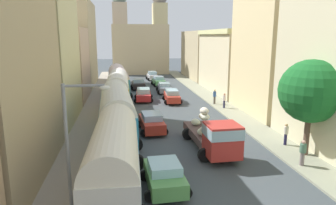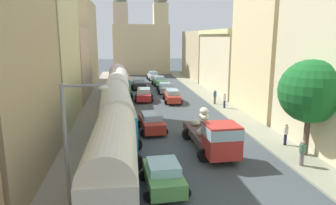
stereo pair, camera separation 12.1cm
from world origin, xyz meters
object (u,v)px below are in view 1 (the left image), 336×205
Objects in this scene: cargo_truck_0 at (214,135)px; pedestrian_2 at (303,152)px; car_3 at (152,76)px; pedestrian_4 at (215,96)px; car_0 at (172,96)px; pedestrian_0 at (286,133)px; car_6 at (143,95)px; streetlamp_near at (74,139)px; car_1 at (164,88)px; parked_bus_1 at (117,111)px; car_5 at (152,122)px; parked_bus_3 at (118,80)px; car_4 at (164,175)px; car_2 at (159,81)px; car_7 at (138,84)px; parked_bus_2 at (118,90)px; pedestrian_1 at (224,100)px; parked_bus_0 at (114,155)px.

cargo_truck_0 reaches higher than pedestrian_2.
pedestrian_4 is at bearing -76.91° from car_3.
pedestrian_0 is at bearing -70.97° from car_0.
car_6 is 0.74× the size of streetlamp_near.
car_1 is at bearing 103.78° from pedestrian_0.
car_5 is at bearing 26.65° from parked_bus_1.
parked_bus_3 is at bearing 99.81° from car_5.
car_4 is 10.84m from pedestrian_0.
car_2 is 12.20m from car_6.
car_7 is at bearing -108.00° from car_3.
car_4 is at bearing -81.88° from parked_bus_2.
streetlamp_near is at bearing -155.17° from car_4.
pedestrian_4 reaches higher than pedestrian_2.
parked_bus_1 is at bearing -97.35° from car_7.
streetlamp_near reaches higher than car_2.
car_3 is 1.01× the size of car_4.
parked_bus_1 is 14.38m from car_0.
car_5 reaches higher than car_6.
car_6 is at bearing 88.95° from car_5.
pedestrian_1 reaches higher than car_6.
parked_bus_1 reaches higher than car_7.
car_7 is at bearing 109.03° from pedestrian_0.
parked_bus_3 is 2.65× the size of car_2.
car_4 is 0.84× the size of car_6.
car_4 is (2.53, -17.74, -1.58)m from parked_bus_2.
pedestrian_1 is (8.72, 6.91, 0.23)m from car_5.
cargo_truck_0 is 1.97× the size of car_2.
parked_bus_1 reaches higher than pedestrian_2.
car_6 is at bearing 156.65° from car_0.
pedestrian_4 reaches higher than car_4.
pedestrian_2 is at bearing -33.71° from cargo_truck_0.
parked_bus_3 is at bearing 95.41° from car_4.
car_0 is 17.43m from pedestrian_0.
car_0 is at bearing 79.66° from car_4.
streetlamp_near is at bearing -121.06° from pedestrian_4.
car_1 is 13.00m from car_3.
pedestrian_4 reaches higher than car_3.
parked_bus_3 is 10.32m from car_2.
pedestrian_2 is 17.78m from pedestrian_4.
parked_bus_3 is (0.00, 9.00, -0.15)m from parked_bus_2.
cargo_truck_0 is 1.73× the size of car_5.
pedestrian_4 reaches higher than car_5.
streetlamp_near reaches higher than parked_bus_0.
parked_bus_0 is 1.23× the size of cargo_truck_0.
car_5 reaches higher than car_4.
car_2 is 4.61m from car_7.
car_2 is 6.50m from car_3.
car_3 is at bearing 90.85° from cargo_truck_0.
parked_bus_3 is 2.25× the size of car_0.
car_4 is (-4.06, -4.59, -0.54)m from cargo_truck_0.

